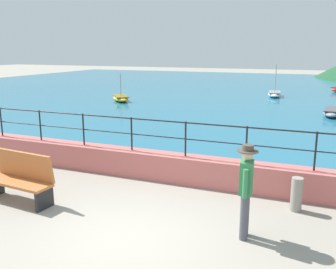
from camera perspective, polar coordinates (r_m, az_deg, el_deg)
The scene contains 10 objects.
ground_plane at distance 7.05m, azimuth -6.47°, elevation -15.64°, with size 120.00×120.00×0.00m, color gray.
promenade_wall at distance 9.61m, azimuth 2.66°, elevation -5.33°, with size 20.00×0.56×0.70m, color #BC605B.
railing at distance 9.35m, azimuth 2.72°, elevation 0.29°, with size 18.44×0.04×0.90m.
lake_water at distance 31.56m, azimuth 16.67°, elevation 6.39°, with size 64.00×44.32×0.06m, color #236B89.
bench_main at distance 9.03m, azimuth -21.70°, elevation -6.10°, with size 1.74×0.71×1.13m.
person_walking at distance 6.81m, azimuth 11.89°, elevation -7.87°, with size 0.38×0.57×1.75m.
bollard at distance 8.41m, azimuth 19.13°, elevation -8.67°, with size 0.24×0.24×0.74m, color gray.
boat_0 at distance 20.57m, azimuth 23.98°, elevation 3.17°, with size 1.10×2.37×0.36m.
boat_1 at distance 27.52m, azimuth 16.05°, elevation 6.02°, with size 1.10×2.37×2.26m.
boat_3 at distance 24.41m, azimuth -7.28°, elevation 5.58°, with size 2.15×2.35×1.80m.
Camera 1 is at (3.03, -5.40, 3.37)m, focal length 39.71 mm.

